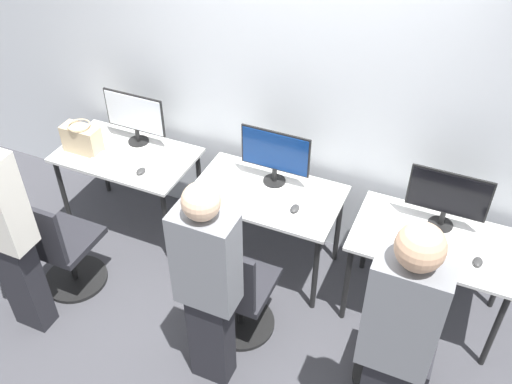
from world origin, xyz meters
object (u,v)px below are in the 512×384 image
Objects in this scene: office_chair_right at (396,353)px; person_right at (396,341)px; handbag at (82,139)px; keyboard_left at (115,162)px; keyboard_center at (261,200)px; office_chair_center at (237,295)px; person_center at (208,284)px; monitor_center at (275,154)px; monitor_right at (448,197)px; mouse_left at (141,171)px; person_left at (2,224)px; mouse_center at (295,208)px; monitor_left at (135,116)px; mouse_right at (478,262)px; keyboard_right at (434,248)px; office_chair_left at (62,251)px.

person_right is (-0.00, -0.37, 0.58)m from office_chair_right.
keyboard_left is at bearing -7.72° from handbag.
keyboard_center is 0.69m from office_chair_center.
office_chair_center is 0.61m from person_center.
monitor_center is 1.00× the size of monitor_right.
handbag is at bearing -171.00° from monitor_center.
keyboard_left is at bearing 174.88° from mouse_left.
person_left is 2.55m from office_chair_right.
monitor_right is 0.58× the size of office_chair_right.
keyboard_center is 0.95m from person_center.
monitor_left is at bearing 169.01° from mouse_center.
office_chair_right is (2.36, -0.57, -0.37)m from keyboard_left.
person_right is at bearing -108.80° from mouse_right.
keyboard_left is 2.54m from person_right.
monitor_center is 0.34m from keyboard_center.
monitor_center is 5.79× the size of mouse_center.
mouse_left is 1.21m from office_chair_center.
monitor_center is 1.02m from office_chair_center.
handbag is (-0.24, 1.09, -0.09)m from person_left.
monitor_center is 0.42m from mouse_center.
handbag is at bearing 102.33° from person_left.
person_center reaches higher than keyboard_center.
monitor_left is 1.34× the size of keyboard_right.
office_chair_center is (1.36, 0.50, -0.56)m from person_left.
monitor_left is 1.00× the size of monitor_center.
monitor_right is at bearing 90.00° from keyboard_right.
monitor_right is at bearing 0.48° from monitor_center.
monitor_right is 1.34× the size of keyboard_right.
keyboard_left is 1.57m from person_center.
monitor_center is 1.55m from handbag.
keyboard_left is at bearing -178.36° from keyboard_center.
person_center is (-0.18, -0.95, 0.12)m from mouse_center.
mouse_left is 0.06× the size of person_center.
handbag is (-2.73, -0.25, -0.13)m from monitor_right.
person_left is 0.99× the size of person_right.
monitor_right is 0.34m from keyboard_right.
keyboard_right is (2.41, -0.28, -0.23)m from monitor_left.
person_right is (2.44, 0.11, 0.02)m from person_left.
person_center is 1.65m from monitor_right.
monitor_center reaches higher than keyboard_right.
office_chair_right reaches higher than keyboard_left.
monitor_center is at bearing 133.46° from person_right.
mouse_right is 1.03m from person_right.
mouse_right is 3.01m from handbag.
handbag reaches higher than office_chair_left.
keyboard_center is at bearing -13.55° from monitor_left.
mouse_left is at bearing -54.76° from monitor_left.
keyboard_center is 1.52m from person_right.
office_chair_right is (1.08, 0.34, -0.49)m from person_center.
mouse_left is 2.44m from mouse_right.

